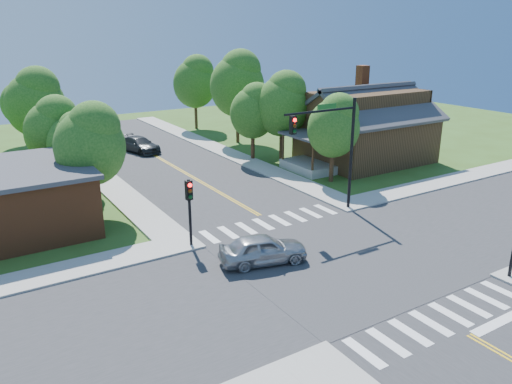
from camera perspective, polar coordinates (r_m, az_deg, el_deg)
ground at (r=25.81m, az=9.50°, el=-7.85°), size 100.00×100.00×0.00m
road_ns at (r=25.80m, az=9.50°, el=-7.81°), size 10.00×90.00×0.04m
road_ew at (r=25.80m, az=9.50°, el=-7.80°), size 90.00×10.00×0.04m
intersection_patch at (r=25.81m, az=9.50°, el=-7.85°), size 10.20×10.20×0.06m
sidewalk_ne at (r=46.93m, az=11.43°, el=4.17°), size 40.00×40.00×0.14m
crosswalk_north at (r=30.27m, az=1.78°, el=-3.45°), size 8.85×2.00×0.01m
crosswalk_south at (r=22.16m, az=20.36°, el=-13.41°), size 8.85×2.00×0.01m
centerline at (r=25.79m, az=9.50°, el=-7.76°), size 0.30×90.00×0.01m
stop_bar at (r=23.41m, az=26.98°, el=-12.69°), size 4.60×0.45×0.09m
signal_mast_ne at (r=30.67m, az=8.64°, el=6.04°), size 5.30×0.42×7.20m
signal_pole_nw at (r=26.29m, az=-7.61°, el=-0.96°), size 0.34×0.42×3.80m
house_ne at (r=44.65m, az=12.41°, el=7.67°), size 13.05×8.80×7.11m
tree_e_a at (r=37.71m, az=9.01°, el=7.65°), size 3.97×3.77×6.75m
tree_e_b at (r=43.23m, az=3.11°, el=10.20°), size 4.64×4.41×7.89m
tree_e_c at (r=50.54m, az=-2.06°, el=12.46°), size 5.47×5.20×9.30m
tree_e_d at (r=58.32m, az=-6.93°, el=12.56°), size 4.95×4.70×8.41m
tree_w_a at (r=31.62m, az=-18.32°, el=5.43°), size 4.24×4.02×7.20m
tree_w_b at (r=38.40m, az=-22.05°, el=6.81°), size 4.02×3.82×6.84m
tree_w_c at (r=46.09m, az=-23.83°, el=9.54°), size 4.88×4.63×8.29m
tree_w_d at (r=54.89m, az=-25.15°, el=9.43°), size 3.93×3.74×6.68m
tree_house at (r=43.74m, az=-0.25°, el=9.40°), size 4.02×3.82×6.83m
tree_bldg at (r=36.83m, az=-20.08°, el=5.60°), size 3.47×3.29×5.89m
car_silver at (r=24.98m, az=0.81°, el=-6.60°), size 3.89×5.25×1.50m
car_dgrey at (r=48.40m, az=-13.17°, el=5.25°), size 4.50×5.89×1.41m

